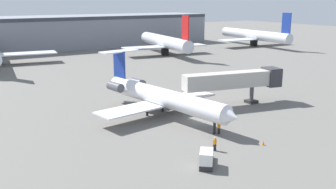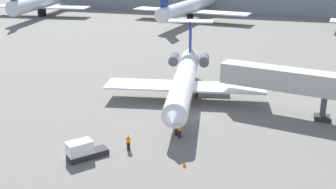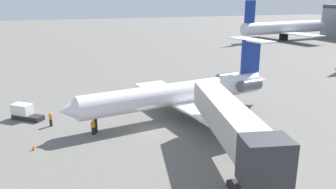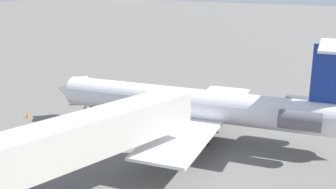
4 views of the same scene
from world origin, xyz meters
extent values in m
cube|color=#66635E|center=(0.00, 0.00, -0.05)|extent=(400.00, 400.00, 0.10)
cylinder|color=white|center=(-2.41, 4.59, 3.07)|extent=(6.92, 25.25, 2.79)
cone|color=white|center=(-0.19, -8.60, 3.07)|extent=(2.98, 2.61, 2.65)
cone|color=white|center=(-4.64, 17.87, 3.07)|extent=(2.77, 2.96, 2.37)
cube|color=white|center=(3.09, 6.52, 1.97)|extent=(10.40, 5.97, 0.24)
cube|color=white|center=(-8.24, 4.62, 1.97)|extent=(10.40, 5.97, 0.24)
cylinder|color=#595960|center=(-1.73, 14.40, 3.47)|extent=(2.01, 3.40, 1.50)
cylinder|color=#595960|center=(-6.26, 13.64, 3.47)|extent=(2.01, 3.40, 1.50)
cube|color=navy|center=(-4.33, 15.99, 6.79)|extent=(0.77, 3.20, 4.65)
cube|color=white|center=(-4.33, 15.99, 9.02)|extent=(7.10, 3.49, 0.20)
cylinder|color=black|center=(-0.66, -5.83, 0.84)|extent=(0.36, 0.36, 1.67)
cylinder|color=black|center=(-1.16, 6.82, 0.84)|extent=(0.36, 0.36, 1.67)
cylinder|color=black|center=(-4.32, 6.29, 0.84)|extent=(0.36, 0.36, 1.67)
cube|color=#B7B2A8|center=(10.84, 4.29, 4.41)|extent=(17.17, 6.05, 2.60)
cube|color=#333338|center=(18.76, 2.62, 4.41)|extent=(3.01, 3.63, 3.20)
cylinder|color=#4C4C51|center=(15.00, 3.41, 1.55)|extent=(0.70, 0.70, 3.11)
cube|color=#262626|center=(15.00, 3.41, 0.25)|extent=(1.80, 1.80, 0.50)
cube|color=black|center=(-4.40, -10.58, 0.42)|extent=(0.38, 0.32, 0.85)
cube|color=orange|center=(-4.40, -10.58, 1.15)|extent=(0.46, 0.37, 0.60)
sphere|color=tan|center=(-4.40, -10.58, 1.57)|extent=(0.24, 0.24, 0.24)
cube|color=black|center=(-0.16, -6.20, 0.42)|extent=(0.38, 0.40, 0.85)
cube|color=orange|center=(-0.16, -6.20, 1.15)|extent=(0.45, 0.48, 0.60)
sphere|color=tan|center=(-0.16, -6.20, 1.57)|extent=(0.24, 0.24, 0.24)
cube|color=#262628|center=(-7.67, -13.22, 0.30)|extent=(3.65, 3.96, 0.60)
cube|color=white|center=(-8.18, -13.83, 1.25)|extent=(2.62, 2.74, 1.30)
cone|color=orange|center=(1.91, -12.35, 0.28)|extent=(0.36, 0.36, 0.55)
cylinder|color=silver|center=(-62.55, 66.43, 4.42)|extent=(8.34, 34.81, 4.04)
cube|color=navy|center=(-60.63, 51.27, 9.94)|extent=(0.80, 4.01, 7.00)
cube|color=silver|center=(-62.55, 66.43, 2.80)|extent=(29.56, 9.59, 0.30)
cube|color=black|center=(-62.55, 66.43, 1.20)|extent=(1.20, 2.80, 2.40)
camera|label=1|loc=(-32.41, -44.73, 17.81)|focal=41.56mm
camera|label=2|loc=(10.28, -46.65, 19.44)|focal=44.98mm
camera|label=3|loc=(35.63, -10.00, 14.75)|focal=36.52mm
camera|label=4|loc=(29.07, 21.39, 14.03)|focal=44.22mm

